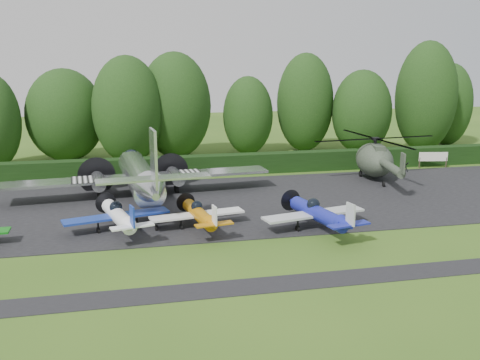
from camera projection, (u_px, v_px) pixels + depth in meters
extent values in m
plane|color=#325818|center=(184.00, 251.00, 33.16)|extent=(160.00, 160.00, 0.00)
cube|color=black|center=(170.00, 207.00, 42.68)|extent=(70.00, 18.00, 0.01)
cube|color=black|center=(196.00, 292.00, 27.44)|extent=(70.00, 2.00, 0.00)
cube|color=black|center=(161.00, 177.00, 53.15)|extent=(90.00, 1.60, 2.00)
cylinder|color=silver|center=(140.00, 176.00, 44.56)|extent=(2.38, 12.43, 2.38)
cone|color=silver|center=(137.00, 161.00, 51.19)|extent=(2.38, 1.55, 2.38)
cone|color=silver|center=(142.00, 192.00, 37.34)|extent=(2.38, 3.11, 2.38)
sphere|color=black|center=(138.00, 157.00, 50.13)|extent=(1.55, 1.55, 1.55)
cube|color=silver|center=(139.00, 177.00, 45.62)|extent=(22.80, 2.49, 0.23)
cube|color=white|center=(89.00, 178.00, 44.75)|extent=(2.69, 2.59, 0.05)
cube|color=white|center=(188.00, 174.00, 46.44)|extent=(2.69, 2.59, 0.05)
cylinder|color=silver|center=(100.00, 180.00, 45.60)|extent=(1.14, 3.32, 1.14)
cylinder|color=silver|center=(178.00, 177.00, 46.95)|extent=(1.14, 3.32, 1.14)
cylinder|color=black|center=(101.00, 175.00, 47.82)|extent=(3.32, 0.03, 3.32)
cylinder|color=black|center=(175.00, 171.00, 49.17)|extent=(3.32, 0.03, 3.32)
cube|color=silver|center=(142.00, 179.00, 36.29)|extent=(7.77, 1.45, 0.15)
cube|color=silver|center=(141.00, 159.00, 35.67)|extent=(0.19, 2.28, 3.94)
cylinder|color=black|center=(101.00, 195.00, 45.47)|extent=(0.26, 0.93, 0.93)
cylinder|color=black|center=(178.00, 191.00, 46.81)|extent=(0.26, 0.93, 0.93)
cylinder|color=black|center=(145.00, 229.00, 36.69)|extent=(0.19, 0.46, 0.46)
cylinder|color=white|center=(119.00, 216.00, 36.44)|extent=(1.00, 5.72, 1.00)
sphere|color=black|center=(118.00, 207.00, 36.93)|extent=(0.87, 0.87, 0.87)
cube|color=#193397|center=(119.00, 216.00, 36.98)|extent=(7.28, 1.35, 0.15)
cube|color=white|center=(118.00, 228.00, 33.12)|extent=(2.70, 0.73, 0.10)
cube|color=#193397|center=(117.00, 218.00, 32.87)|extent=(0.10, 0.83, 1.35)
cylinder|color=black|center=(119.00, 202.00, 39.96)|extent=(1.56, 0.02, 1.56)
cylinder|color=black|center=(99.00, 229.00, 36.69)|extent=(0.15, 0.46, 0.46)
cylinder|color=black|center=(139.00, 227.00, 37.24)|extent=(0.15, 0.46, 0.46)
cylinder|color=black|center=(120.00, 218.00, 39.24)|extent=(0.12, 0.42, 0.42)
cylinder|color=#B9720A|center=(199.00, 214.00, 37.09)|extent=(0.92, 5.27, 0.92)
sphere|color=black|center=(198.00, 206.00, 37.54)|extent=(0.80, 0.80, 0.80)
cube|color=white|center=(198.00, 214.00, 37.58)|extent=(6.70, 1.25, 0.13)
cube|color=#B9720A|center=(206.00, 225.00, 34.03)|extent=(2.49, 0.67, 0.10)
cube|color=white|center=(206.00, 216.00, 33.79)|extent=(0.10, 0.77, 1.25)
cylinder|color=black|center=(193.00, 202.00, 40.33)|extent=(1.44, 0.02, 1.44)
cylinder|color=black|center=(181.00, 226.00, 37.31)|extent=(0.13, 0.42, 0.42)
cylinder|color=black|center=(216.00, 224.00, 37.82)|extent=(0.13, 0.42, 0.42)
cylinder|color=black|center=(195.00, 217.00, 39.67)|extent=(0.11, 0.38, 0.38)
cylinder|color=#192096|center=(318.00, 214.00, 36.79)|extent=(1.04, 5.96, 1.04)
sphere|color=black|center=(315.00, 204.00, 37.30)|extent=(0.91, 0.91, 0.91)
cube|color=#BBBEC2|center=(315.00, 214.00, 37.34)|extent=(7.59, 1.41, 0.15)
cube|color=#192096|center=(338.00, 226.00, 33.32)|extent=(2.82, 0.76, 0.11)
cube|color=#BBBEC2|center=(339.00, 215.00, 33.06)|extent=(0.11, 0.87, 1.41)
cylinder|color=black|center=(300.00, 199.00, 40.45)|extent=(1.63, 0.02, 1.63)
cylinder|color=black|center=(297.00, 227.00, 37.04)|extent=(0.15, 0.48, 0.48)
cylinder|color=black|center=(335.00, 225.00, 37.61)|extent=(0.15, 0.48, 0.48)
cylinder|color=black|center=(304.00, 216.00, 39.70)|extent=(0.13, 0.43, 0.43)
ellipsoid|color=#333B2D|center=(374.00, 160.00, 51.94)|extent=(3.31, 6.07, 3.17)
cylinder|color=#333B2D|center=(399.00, 166.00, 47.32)|extent=(0.74, 6.37, 0.74)
cube|color=#333B2D|center=(419.00, 163.00, 43.97)|extent=(0.13, 0.95, 1.70)
cylinder|color=black|center=(375.00, 144.00, 51.57)|extent=(0.32, 0.32, 0.85)
cylinder|color=black|center=(375.00, 139.00, 51.46)|extent=(0.74, 0.74, 0.27)
cylinder|color=black|center=(375.00, 139.00, 51.46)|extent=(12.73, 12.73, 0.06)
cube|color=#333B2D|center=(379.00, 149.00, 50.85)|extent=(0.95, 2.12, 0.74)
ellipsoid|color=black|center=(367.00, 156.00, 53.53)|extent=(2.02, 2.02, 1.81)
cylinder|color=black|center=(360.00, 174.00, 52.89)|extent=(0.19, 0.59, 0.59)
cylinder|color=black|center=(379.00, 173.00, 53.33)|extent=(0.19, 0.59, 0.59)
cylinder|color=black|center=(390.00, 184.00, 49.08)|extent=(0.17, 0.51, 0.51)
cylinder|color=#3F3326|center=(420.00, 163.00, 56.89)|extent=(0.12, 0.12, 1.16)
cylinder|color=#3F3326|center=(445.00, 162.00, 57.48)|extent=(0.12, 0.12, 1.16)
cube|color=white|center=(433.00, 157.00, 57.03)|extent=(3.09, 0.08, 0.97)
cylinder|color=black|center=(446.00, 132.00, 71.56)|extent=(0.70, 0.70, 3.55)
ellipsoid|color=#163310|center=(449.00, 105.00, 70.73)|extent=(6.06, 6.06, 10.85)
cylinder|color=black|center=(304.00, 135.00, 67.15)|extent=(0.70, 0.70, 3.98)
ellipsoid|color=#163310|center=(305.00, 103.00, 66.22)|extent=(7.00, 7.00, 12.15)
cylinder|color=black|center=(248.00, 142.00, 65.01)|extent=(0.70, 0.70, 3.09)
ellipsoid|color=#163310|center=(248.00, 116.00, 64.29)|extent=(6.02, 6.02, 9.43)
cylinder|color=black|center=(176.00, 141.00, 62.76)|extent=(0.70, 0.70, 4.02)
ellipsoid|color=#163310|center=(175.00, 105.00, 61.82)|extent=(8.35, 8.35, 12.27)
cylinder|color=black|center=(129.00, 146.00, 59.62)|extent=(0.70, 0.70, 3.89)
ellipsoid|color=#163310|center=(128.00, 110.00, 58.71)|extent=(7.75, 7.75, 11.88)
cylinder|color=black|center=(360.00, 140.00, 65.75)|extent=(0.70, 0.70, 3.33)
ellipsoid|color=#163310|center=(362.00, 112.00, 64.97)|extent=(7.19, 7.19, 10.17)
cylinder|color=black|center=(423.00, 134.00, 66.82)|extent=(0.70, 0.70, 4.45)
ellipsoid|color=#163310|center=(426.00, 97.00, 65.77)|extent=(7.42, 7.42, 13.59)
cylinder|color=black|center=(67.00, 146.00, 60.90)|extent=(0.70, 0.70, 3.42)
ellipsoid|color=#163310|center=(65.00, 115.00, 60.10)|extent=(8.65, 8.65, 10.44)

